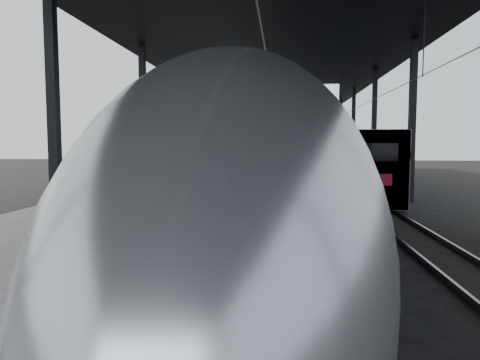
# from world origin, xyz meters

# --- Properties ---
(ground) EXTENTS (160.00, 160.00, 0.00)m
(ground) POSITION_xyz_m (0.00, 0.00, 0.00)
(ground) COLOR black
(ground) RESTS_ON ground
(platform) EXTENTS (6.00, 80.00, 1.00)m
(platform) POSITION_xyz_m (-3.50, 20.00, 0.50)
(platform) COLOR #4C4C4F
(platform) RESTS_ON ground
(yellow_strip) EXTENTS (0.30, 80.00, 0.01)m
(yellow_strip) POSITION_xyz_m (-0.70, 20.00, 1.00)
(yellow_strip) COLOR gold
(yellow_strip) RESTS_ON platform
(rails) EXTENTS (6.52, 80.00, 0.16)m
(rails) POSITION_xyz_m (4.50, 20.00, 0.08)
(rails) COLOR slate
(rails) RESTS_ON ground
(canopy) EXTENTS (18.00, 75.00, 9.47)m
(canopy) POSITION_xyz_m (1.90, 20.00, 9.12)
(canopy) COLOR black
(canopy) RESTS_ON ground
(tgv_train) EXTENTS (3.04, 65.20, 4.35)m
(tgv_train) POSITION_xyz_m (2.00, 22.87, 2.04)
(tgv_train) COLOR #AEB1B6
(tgv_train) RESTS_ON ground
(second_train) EXTENTS (2.87, 56.05, 3.95)m
(second_train) POSITION_xyz_m (7.00, 38.27, 2.00)
(second_train) COLOR navy
(second_train) RESTS_ON ground
(child) EXTENTS (0.34, 0.25, 0.85)m
(child) POSITION_xyz_m (-1.43, -3.08, 1.43)
(child) COLOR #4E251A
(child) RESTS_ON platform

